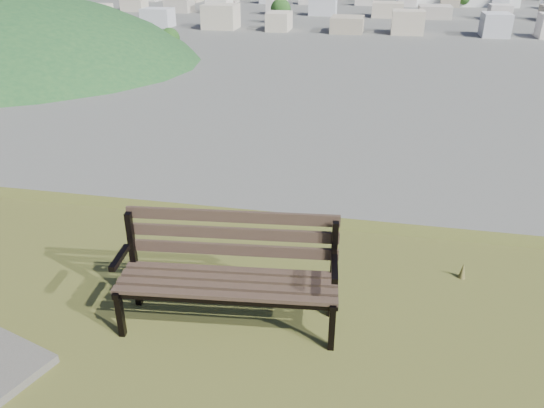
# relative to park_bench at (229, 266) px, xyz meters

# --- Properties ---
(park_bench) EXTENTS (2.01, 0.83, 1.02)m
(park_bench) POSITION_rel_park_bench_xyz_m (0.00, 0.00, 0.00)
(park_bench) COLOR #433326
(park_bench) RESTS_ON hilltop_mesa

